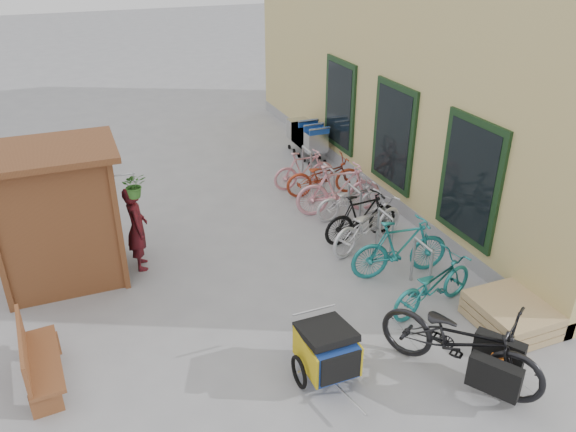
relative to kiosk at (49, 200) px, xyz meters
name	(u,v)px	position (x,y,z in m)	size (l,w,h in m)	color
ground	(294,318)	(3.28, -2.47, -1.55)	(80.00, 80.00, 0.00)	#939396
building	(479,23)	(9.77, 2.03, 1.94)	(6.07, 13.00, 7.00)	tan
kiosk	(49,200)	(0.00, 0.00, 0.00)	(2.49, 1.65, 2.40)	brown
bike_rack	(354,203)	(5.58, -0.07, -1.04)	(0.05, 5.35, 0.86)	#A5A8AD
pallet_stack	(511,315)	(6.28, -3.87, -1.34)	(1.00, 1.20, 0.40)	tan
bench	(36,359)	(-0.40, -2.56, -1.09)	(0.54, 1.45, 0.90)	brown
shopping_carts	(307,135)	(6.28, 3.94, -0.95)	(0.58, 1.59, 1.03)	silver
child_trailer	(327,349)	(3.20, -3.81, -1.08)	(0.86, 1.45, 0.86)	#1C429C
cargo_bike	(462,342)	(4.86, -4.46, -0.97)	(1.87, 2.32, 1.18)	black
person_kiosk	(137,228)	(1.31, -0.02, -0.77)	(0.57, 0.37, 1.57)	maroon
bike_0	(433,284)	(5.42, -3.02, -1.10)	(0.60, 1.72, 0.90)	teal
bike_1	(400,248)	(5.47, -1.97, -1.01)	(0.51, 1.80, 1.08)	teal
bike_2	(368,224)	(5.42, -0.90, -1.06)	(0.65, 1.86, 0.98)	silver
bike_3	(362,217)	(5.45, -0.61, -1.06)	(0.46, 1.64, 0.99)	black
bike_4	(350,199)	(5.70, 0.32, -1.14)	(0.55, 1.56, 0.82)	silver
bike_5	(339,189)	(5.55, 0.59, -0.99)	(0.53, 1.86, 1.12)	pink
bike_6	(324,176)	(5.66, 1.56, -1.09)	(0.61, 1.75, 0.92)	maroon
bike_7	(304,170)	(5.40, 2.09, -1.10)	(0.43, 1.51, 0.90)	pink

